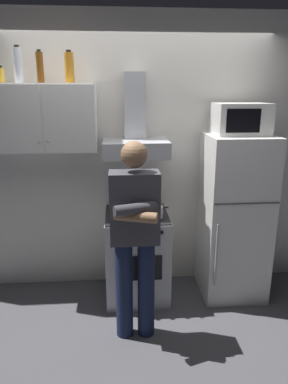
% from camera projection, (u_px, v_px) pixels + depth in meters
% --- Properties ---
extents(ground_plane, '(7.00, 7.00, 0.00)m').
position_uv_depth(ground_plane, '(144.00, 308.00, 3.34)').
color(ground_plane, '#4C4C51').
extents(back_wall_tiled, '(4.80, 0.10, 2.70)m').
position_uv_depth(back_wall_tiled, '(139.00, 156.00, 3.53)').
color(back_wall_tiled, silver).
rests_on(back_wall_tiled, ground_plane).
extents(upper_cabinet, '(0.90, 0.37, 0.60)m').
position_uv_depth(upper_cabinet, '(46.00, 118.00, 3.14)').
color(upper_cabinet, white).
extents(stove_oven, '(0.60, 0.62, 0.87)m').
position_uv_depth(stove_oven, '(137.00, 255.00, 3.45)').
color(stove_oven, silver).
rests_on(stove_oven, ground_plane).
extents(range_hood, '(0.60, 0.44, 0.75)m').
position_uv_depth(range_hood, '(135.00, 134.00, 3.25)').
color(range_hood, '#B7BABF').
extents(refrigerator, '(0.60, 0.62, 1.60)m').
position_uv_depth(refrigerator, '(234.00, 217.00, 3.42)').
color(refrigerator, white).
rests_on(refrigerator, ground_plane).
extents(microwave, '(0.48, 0.37, 0.28)m').
position_uv_depth(microwave, '(241.00, 119.00, 3.17)').
color(microwave, silver).
rests_on(microwave, refrigerator).
extents(person_standing, '(0.38, 0.33, 1.64)m').
position_uv_depth(person_standing, '(135.00, 236.00, 2.74)').
color(person_standing, '#192342').
rests_on(person_standing, ground_plane).
extents(cooking_pot, '(0.31, 0.21, 0.10)m').
position_uv_depth(cooking_pot, '(152.00, 211.00, 3.21)').
color(cooking_pot, '#B7BABF').
rests_on(cooking_pot, stove_oven).
extents(bottle_spice_jar, '(0.06, 0.06, 0.14)m').
position_uv_depth(bottle_spice_jar, '(1.00, 75.00, 3.01)').
color(bottle_spice_jar, gold).
rests_on(bottle_spice_jar, upper_cabinet).
extents(bottle_vodka_clear, '(0.07, 0.07, 0.31)m').
position_uv_depth(bottle_vodka_clear, '(18.00, 65.00, 2.98)').
color(bottle_vodka_clear, silver).
rests_on(bottle_vodka_clear, upper_cabinet).
extents(bottle_beer_brown, '(0.06, 0.06, 0.28)m').
position_uv_depth(bottle_beer_brown, '(40.00, 67.00, 3.04)').
color(bottle_beer_brown, brown).
rests_on(bottle_beer_brown, upper_cabinet).
extents(bottle_liquor_amber, '(0.08, 0.08, 0.27)m').
position_uv_depth(bottle_liquor_amber, '(69.00, 68.00, 3.05)').
color(bottle_liquor_amber, '#B7721E').
rests_on(bottle_liquor_amber, upper_cabinet).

